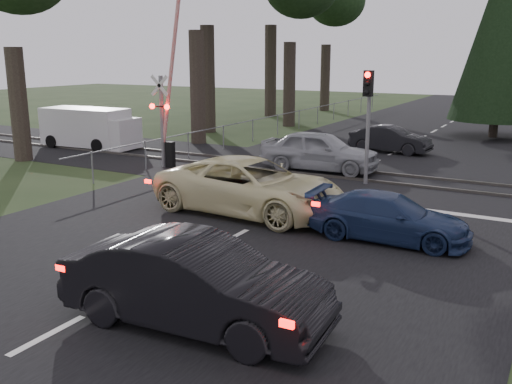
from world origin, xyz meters
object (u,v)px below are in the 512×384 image
Objects in this scene: cream_coupe at (251,186)px; silver_car at (320,151)px; traffic_signal_center at (368,108)px; blue_sedan at (389,217)px; white_van at (92,128)px; dark_hatchback at (195,284)px; crossing_signal at (166,119)px; dark_car_far at (390,139)px.

silver_car is (-0.67, 6.87, 0.00)m from cream_coupe.
traffic_signal_center is 1.00× the size of blue_sedan.
white_van is (-17.37, 7.19, 0.41)m from blue_sedan.
cream_coupe reaches higher than dark_hatchback.
dark_hatchback reaches higher than blue_sedan.
cream_coupe is at bearing 81.52° from blue_sedan.
white_van is at bearing 160.83° from crossing_signal.
dark_car_far is (7.07, 8.29, -1.42)m from crossing_signal.
blue_sedan is at bearing -24.41° from crossing_signal.
crossing_signal is 7.95m from cream_coupe.
crossing_signal is 1.81× the size of dark_car_far.
cream_coupe is at bearing -30.27° from white_van.
white_van reaches higher than blue_sedan.
traffic_signal_center is at bearing 22.15° from blue_sedan.
traffic_signal_center is at bearing -15.34° from cream_coupe.
cream_coupe is at bearing 18.35° from dark_hatchback.
blue_sedan is (1.57, 6.33, -0.19)m from dark_hatchback.
cream_coupe reaches higher than blue_sedan.
dark_hatchback is at bearing -43.69° from white_van.
silver_car reaches higher than cream_coupe.
traffic_signal_center reaches higher than blue_sedan.
crossing_signal reaches higher than dark_car_far.
cream_coupe is 12.71m from dark_car_far.
dark_car_far is 14.87m from white_van.
crossing_signal is 1.19× the size of cream_coupe.
silver_car is (-3.45, 13.72, 0.03)m from dark_hatchback.
white_van is (-14.79, 1.37, -1.79)m from traffic_signal_center.
dark_hatchback is at bearing -170.12° from dark_car_far.
traffic_signal_center is 6.73m from blue_sedan.
white_van is (-13.59, -6.02, 0.38)m from dark_car_far.
cream_coupe reaches higher than dark_car_far.
crossing_signal is at bearing 108.89° from silver_car.
cream_coupe is (-1.78, -5.30, -1.99)m from traffic_signal_center.
blue_sedan is 13.74m from dark_car_far.
crossing_signal reaches higher than blue_sedan.
cream_coupe is 1.52× the size of dark_car_far.
dark_car_far is at bearing 20.78° from white_van.
cream_coupe is (6.50, -4.41, -1.24)m from crossing_signal.
traffic_signal_center reaches higher than white_van.
silver_car is at bearing 147.28° from traffic_signal_center.
cream_coupe is 1.22× the size of silver_car.
blue_sedan is 1.07× the size of dark_car_far.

